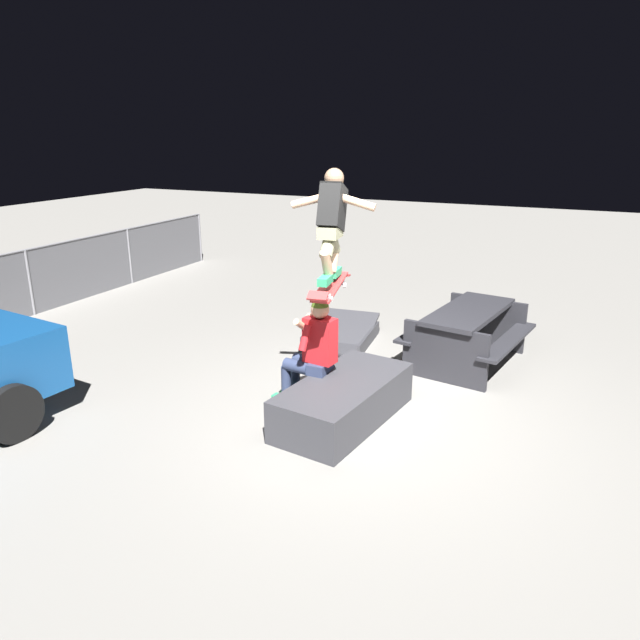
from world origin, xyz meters
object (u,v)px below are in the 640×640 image
object	(u,v)px
person_sitting_on_ledge	(312,348)
kicker_ramp	(341,337)
ledge_box_main	(344,401)
skater_airborne	(332,220)
picnic_table_back	(468,327)
skateboard	(330,287)

from	to	relation	value
person_sitting_on_ledge	kicker_ramp	bearing A→B (deg)	14.31
ledge_box_main	skater_airborne	xyz separation A→B (m)	(0.17, 0.23, 1.90)
person_sitting_on_ledge	skater_airborne	size ratio (longest dim) A/B	1.15
skater_airborne	person_sitting_on_ledge	bearing A→B (deg)	96.47
ledge_box_main	person_sitting_on_ledge	size ratio (longest dim) A/B	1.35
kicker_ramp	picnic_table_back	bearing A→B (deg)	-92.33
kicker_ramp	ledge_box_main	bearing A→B (deg)	-156.60
skater_airborne	picnic_table_back	bearing A→B (deg)	-27.77
ledge_box_main	person_sitting_on_ledge	xyz separation A→B (m)	(0.14, 0.44, 0.48)
person_sitting_on_ledge	kicker_ramp	xyz separation A→B (m)	(2.16, 0.55, -0.65)
ledge_box_main	picnic_table_back	size ratio (longest dim) A/B	0.92
skater_airborne	picnic_table_back	xyz separation A→B (m)	(2.06, -1.08, -1.63)
kicker_ramp	picnic_table_back	xyz separation A→B (m)	(-0.08, -1.85, 0.43)
ledge_box_main	picnic_table_back	bearing A→B (deg)	-21.03
skateboard	picnic_table_back	world-z (taller)	skateboard
ledge_box_main	skateboard	xyz separation A→B (m)	(0.11, 0.22, 1.21)
person_sitting_on_ledge	picnic_table_back	distance (m)	2.46
ledge_box_main	picnic_table_back	world-z (taller)	picnic_table_back
ledge_box_main	skater_airborne	world-z (taller)	skater_airborne
ledge_box_main	kicker_ramp	size ratio (longest dim) A/B	1.26
person_sitting_on_ledge	kicker_ramp	world-z (taller)	person_sitting_on_ledge
kicker_ramp	skateboard	bearing A→B (deg)	-160.50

